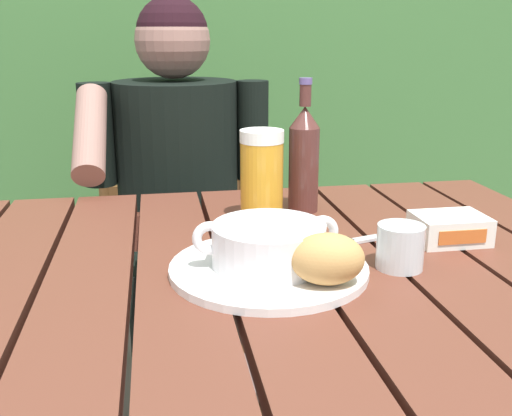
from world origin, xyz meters
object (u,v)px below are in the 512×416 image
Objects in this scene: table_knife at (350,241)px; chair_near_diner at (179,248)px; soup_bowl at (267,244)px; beer_glass at (262,176)px; butter_tub at (449,228)px; water_glass_small at (400,247)px; person_eating at (178,189)px; beer_bottle at (304,157)px; serving_plate at (266,268)px; bread_roll at (327,259)px.

chair_near_diner is at bearing 107.57° from table_knife.
beer_glass is (0.04, 0.24, 0.04)m from soup_bowl.
beer_glass is at bearing 150.81° from butter_tub.
water_glass_small is (0.16, -0.26, -0.05)m from beer_glass.
beer_glass is at bearing 81.35° from soup_bowl.
person_eating is 0.50m from beer_bottle.
chair_near_diner is 5.39× the size of beer_glass.
table_knife is at bearing 31.04° from serving_plate.
beer_bottle is at bearing 132.36° from butter_tub.
serving_plate is 2.63× the size of bread_roll.
chair_near_diner is at bearing 101.36° from beer_glass.
person_eating is at bearing 98.04° from soup_bowl.
beer_bottle reaches higher than water_glass_small.
beer_glass is (0.13, -0.67, 0.38)m from chair_near_diner.
soup_bowl is (0.10, -0.92, 0.34)m from chair_near_diner.
water_glass_small is 0.16m from butter_tub.
person_eating is at bearing 124.20° from butter_tub.
table_knife is (-0.17, 0.02, -0.02)m from butter_tub.
soup_bowl is at bearing 175.20° from water_glass_small.
bread_roll is at bearing -117.68° from table_knife.
soup_bowl reaches higher than butter_tub.
person_eating is at bearing 102.03° from bread_roll.
person_eating reaches higher than serving_plate.
chair_near_diner reaches higher than serving_plate.
person_eating reaches higher than chair_near_diner.
bread_roll is 0.95× the size of butter_tub.
beer_bottle reaches higher than table_knife.
bread_roll is at bearing -154.53° from water_glass_small.
butter_tub is at bearing -29.19° from beer_glass.
beer_bottle is at bearing -60.88° from person_eating.
beer_bottle is at bearing 66.39° from soup_bowl.
serving_plate is at bearing -113.61° from beer_bottle.
water_glass_small is 0.60× the size of butter_tub.
beer_glass is 0.34m from butter_tub.
butter_tub is (0.33, 0.08, -0.02)m from soup_bowl.
water_glass_small is 0.12m from table_knife.
person_eating is 0.77m from butter_tub.
table_knife is at bearing -67.01° from person_eating.
person_eating is 0.82m from bread_roll.
beer_glass is 1.23× the size of table_knife.
beer_bottle is at bearing 66.39° from serving_plate.
butter_tub is (0.43, -0.84, 0.31)m from chair_near_diner.
beer_glass is 0.66× the size of beer_bottle.
water_glass_small is 0.51× the size of table_knife.
beer_bottle reaches higher than serving_plate.
soup_bowl is at bearing -166.43° from butter_tub.
beer_bottle is at bearing -69.66° from chair_near_diner.
beer_bottle is at bearing 30.52° from beer_glass.
beer_bottle reaches higher than butter_tub.
water_glass_small is at bearing -70.90° from table_knife.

